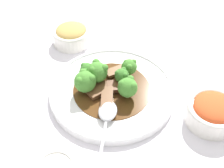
# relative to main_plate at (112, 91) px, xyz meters

# --- Properties ---
(ground_plane) EXTENTS (4.00, 4.00, 0.00)m
(ground_plane) POSITION_rel_main_plate_xyz_m (0.00, 0.00, -0.01)
(ground_plane) COLOR silver
(main_plate) EXTENTS (0.30, 0.30, 0.02)m
(main_plate) POSITION_rel_main_plate_xyz_m (0.00, 0.00, 0.00)
(main_plate) COLOR white
(main_plate) RESTS_ON ground_plane
(beef_strip_0) EXTENTS (0.05, 0.07, 0.01)m
(beef_strip_0) POSITION_rel_main_plate_xyz_m (0.02, 0.02, 0.01)
(beef_strip_0) COLOR brown
(beef_strip_0) RESTS_ON main_plate
(beef_strip_1) EXTENTS (0.06, 0.05, 0.01)m
(beef_strip_1) POSITION_rel_main_plate_xyz_m (-0.01, -0.01, 0.01)
(beef_strip_1) COLOR #56331E
(beef_strip_1) RESTS_ON main_plate
(beef_strip_2) EXTENTS (0.05, 0.07, 0.01)m
(beef_strip_2) POSITION_rel_main_plate_xyz_m (0.02, -0.06, 0.01)
(beef_strip_2) COLOR brown
(beef_strip_2) RESTS_ON main_plate
(beef_strip_3) EXTENTS (0.06, 0.07, 0.01)m
(beef_strip_3) POSITION_rel_main_plate_xyz_m (-0.01, 0.04, 0.01)
(beef_strip_3) COLOR brown
(beef_strip_3) RESTS_ON main_plate
(broccoli_floret_0) EXTENTS (0.04, 0.04, 0.04)m
(broccoli_floret_0) POSITION_rel_main_plate_xyz_m (-0.01, -0.06, 0.03)
(broccoli_floret_0) COLOR #8EB756
(broccoli_floret_0) RESTS_ON main_plate
(broccoli_floret_1) EXTENTS (0.04, 0.04, 0.04)m
(broccoli_floret_1) POSITION_rel_main_plate_xyz_m (-0.01, -0.03, 0.03)
(broccoli_floret_1) COLOR #7FA84C
(broccoli_floret_1) RESTS_ON main_plate
(broccoli_floret_2) EXTENTS (0.05, 0.05, 0.05)m
(broccoli_floret_2) POSITION_rel_main_plate_xyz_m (0.05, 0.04, 0.04)
(broccoli_floret_2) COLOR #7FA84C
(broccoli_floret_2) RESTS_ON main_plate
(broccoli_floret_3) EXTENTS (0.04, 0.04, 0.04)m
(broccoli_floret_3) POSITION_rel_main_plate_xyz_m (0.07, 0.00, 0.03)
(broccoli_floret_3) COLOR #8EB756
(broccoli_floret_3) RESTS_ON main_plate
(broccoli_floret_4) EXTENTS (0.05, 0.05, 0.05)m
(broccoli_floret_4) POSITION_rel_main_plate_xyz_m (-0.04, -0.00, 0.04)
(broccoli_floret_4) COLOR #8EB756
(broccoli_floret_4) RESTS_ON main_plate
(broccoli_floret_5) EXTENTS (0.05, 0.05, 0.06)m
(broccoli_floret_5) POSITION_rel_main_plate_xyz_m (0.04, -0.00, 0.04)
(broccoli_floret_5) COLOR #8EB756
(broccoli_floret_5) RESTS_ON main_plate
(serving_spoon) EXTENTS (0.12, 0.22, 0.01)m
(serving_spoon) POSITION_rel_main_plate_xyz_m (-0.04, 0.09, 0.02)
(serving_spoon) COLOR #B7B7BC
(serving_spoon) RESTS_ON main_plate
(side_bowl_kimchi) EXTENTS (0.12, 0.12, 0.06)m
(side_bowl_kimchi) POSITION_rel_main_plate_xyz_m (-0.23, -0.05, 0.02)
(side_bowl_kimchi) COLOR white
(side_bowl_kimchi) RESTS_ON ground_plane
(side_bowl_appetizer) EXTENTS (0.11, 0.11, 0.05)m
(side_bowl_appetizer) POSITION_rel_main_plate_xyz_m (0.21, -0.11, 0.02)
(side_bowl_appetizer) COLOR white
(side_bowl_appetizer) RESTS_ON ground_plane
(sauce_dish) EXTENTS (0.08, 0.08, 0.01)m
(sauce_dish) POSITION_rel_main_plate_xyz_m (-0.02, 0.23, -0.00)
(sauce_dish) COLOR white
(sauce_dish) RESTS_ON ground_plane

